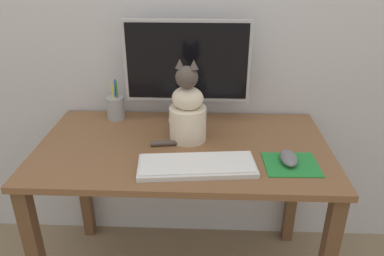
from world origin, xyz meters
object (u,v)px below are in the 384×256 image
(monitor, at_px, (187,67))
(pen_cup, at_px, (116,108))
(computer_mouse_right, at_px, (289,158))
(keyboard, at_px, (197,165))
(cat, at_px, (187,111))

(monitor, bearing_deg, pen_cup, 177.04)
(computer_mouse_right, xyz_separation_m, pen_cup, (-0.71, 0.36, 0.03))
(keyboard, distance_m, cat, 0.25)
(keyboard, bearing_deg, monitor, 92.06)
(cat, bearing_deg, computer_mouse_right, -12.98)
(computer_mouse_right, height_order, cat, cat)
(keyboard, distance_m, computer_mouse_right, 0.33)
(monitor, bearing_deg, cat, -86.75)
(computer_mouse_right, bearing_deg, cat, 155.46)
(computer_mouse_right, bearing_deg, pen_cup, 152.69)
(pen_cup, bearing_deg, keyboard, -47.61)
(monitor, height_order, cat, monitor)
(monitor, bearing_deg, keyboard, -82.25)
(keyboard, height_order, pen_cup, pen_cup)
(computer_mouse_right, bearing_deg, monitor, 137.68)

